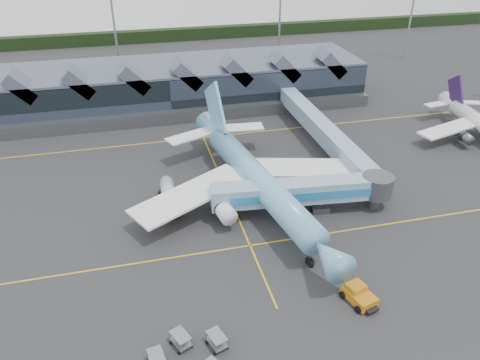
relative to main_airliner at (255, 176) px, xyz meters
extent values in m
plane|color=#252527|center=(-3.66, -2.96, -4.33)|extent=(260.00, 260.00, 0.00)
cube|color=gold|center=(-3.66, -10.96, -4.33)|extent=(120.00, 0.25, 0.01)
cube|color=gold|center=(-3.66, 25.04, -4.33)|extent=(120.00, 0.25, 0.01)
cube|color=gold|center=(-3.66, 7.04, -4.33)|extent=(0.25, 60.00, 0.01)
cube|color=black|center=(-3.66, 107.04, -2.33)|extent=(260.00, 4.00, 4.00)
cube|color=black|center=(-8.66, 45.04, 0.17)|extent=(90.00, 20.00, 9.00)
cube|color=#4F5869|center=(-8.66, 45.04, 4.87)|extent=(90.00, 20.00, 0.60)
cube|color=#55575C|center=(-8.66, 34.04, -3.03)|extent=(90.00, 2.50, 2.60)
cube|color=#4F5869|center=(-37.66, 38.04, 4.97)|extent=(6.43, 6.00, 6.43)
cube|color=#4F5869|center=(-26.66, 38.04, 4.97)|extent=(6.43, 6.00, 6.43)
cube|color=#4F5869|center=(-15.66, 38.04, 4.97)|extent=(6.43, 6.00, 6.43)
cube|color=#4F5869|center=(-4.66, 38.04, 4.97)|extent=(6.43, 6.00, 6.43)
cube|color=#4F5869|center=(6.34, 38.04, 4.97)|extent=(6.43, 6.00, 6.43)
cube|color=#4F5869|center=(17.34, 38.04, 4.97)|extent=(6.43, 6.00, 6.43)
cube|color=#4F5869|center=(28.34, 38.04, 4.97)|extent=(6.43, 6.00, 6.43)
cylinder|color=gray|center=(-18.66, 69.04, 6.67)|extent=(0.56, 0.56, 22.00)
cylinder|color=gray|center=(26.34, 69.04, 6.67)|extent=(0.56, 0.56, 22.00)
cylinder|color=gray|center=(66.34, 67.04, 6.67)|extent=(0.56, 0.56, 22.00)
cylinder|color=#669AD0|center=(0.24, -1.47, 0.02)|extent=(9.18, 32.89, 4.03)
cone|color=#669AD0|center=(3.29, -20.36, 0.02)|extent=(4.87, 6.17, 4.03)
cube|color=black|center=(3.40, -21.05, 0.86)|extent=(1.57, 0.58, 0.48)
cone|color=#669AD0|center=(-2.96, 18.33, 0.32)|extent=(5.17, 8.01, 4.03)
cube|color=white|center=(-10.16, -1.78, -0.69)|extent=(19.07, 13.76, 1.33)
cube|color=white|center=(10.20, 1.51, -0.69)|extent=(19.03, 8.81, 1.33)
cylinder|color=white|center=(-6.17, -4.87, -1.70)|extent=(3.36, 5.93, 2.50)
cylinder|color=white|center=(7.39, -2.68, -1.70)|extent=(3.36, 5.93, 2.50)
cube|color=#669AD0|center=(-2.66, 16.49, 4.52)|extent=(2.12, 10.26, 11.11)
cube|color=white|center=(-7.64, 16.16, 0.32)|extent=(9.01, 6.31, 0.27)
cube|color=white|center=(2.16, 17.74, 0.32)|extent=(8.64, 3.96, 0.27)
cylinder|color=#55575C|center=(2.69, -16.68, -3.16)|extent=(0.30, 0.30, 2.33)
cylinder|color=#55575C|center=(-3.37, -0.64, -3.16)|extent=(0.30, 0.30, 2.33)
cylinder|color=#55575C|center=(3.40, 0.45, -3.16)|extent=(0.30, 0.30, 2.33)
cylinder|color=black|center=(2.69, -16.68, -3.91)|extent=(0.71, 1.55, 1.49)
cone|color=white|center=(50.38, 22.78, -0.86)|extent=(3.45, 5.07, 3.00)
cube|color=white|center=(42.24, 11.55, -1.62)|extent=(13.05, 6.52, 1.00)
cylinder|color=#55575C|center=(44.34, 8.88, -2.37)|extent=(2.20, 3.77, 1.86)
cube|color=#2E1747|center=(50.27, 21.58, 1.91)|extent=(1.10, 6.76, 7.32)
cube|color=white|center=(46.93, 22.21, -0.86)|extent=(5.97, 2.93, 0.25)
cube|color=white|center=(53.67, 21.56, -0.86)|extent=(6.10, 3.89, 0.25)
cylinder|color=#55575C|center=(46.69, 11.07, -3.46)|extent=(0.28, 0.28, 1.74)
cube|color=#7FA7D3|center=(5.59, -4.92, -0.59)|extent=(21.73, 5.49, 3.12)
cube|color=teal|center=(5.41, -6.58, -0.59)|extent=(21.40, 2.41, 1.29)
cube|color=#7FA7D3|center=(-6.17, -3.67, -0.59)|extent=(3.15, 3.72, 3.23)
cylinder|color=#55575C|center=(8.80, -5.26, -2.46)|extent=(0.75, 0.75, 3.74)
cube|color=#55575C|center=(8.80, -5.26, -3.85)|extent=(2.79, 2.41, 0.97)
cylinder|color=black|center=(7.73, -5.15, -3.95)|extent=(0.53, 1.01, 0.97)
cylinder|color=black|center=(9.87, -5.38, -3.95)|extent=(0.53, 1.01, 0.97)
cylinder|color=#55575C|center=(17.35, -6.18, -0.59)|extent=(4.73, 4.73, 3.23)
cylinder|color=#55575C|center=(17.35, -6.18, -2.46)|extent=(1.94, 1.94, 3.74)
cube|color=black|center=(-13.15, 1.61, -3.62)|extent=(2.47, 8.58, 0.47)
cube|color=#BF7312|center=(-13.22, -1.61, -2.63)|extent=(2.32, 2.14, 2.08)
cube|color=black|center=(-13.24, -2.37, -2.15)|extent=(2.09, 0.19, 0.95)
cylinder|color=silver|center=(-13.12, 2.75, -2.34)|extent=(2.31, 5.54, 2.18)
sphere|color=silver|center=(-13.05, 5.49, -2.34)|extent=(2.08, 2.08, 2.08)
sphere|color=silver|center=(-13.18, 0.00, -2.34)|extent=(2.08, 2.08, 2.08)
cylinder|color=black|center=(-14.40, -1.20, -3.86)|extent=(0.35, 0.95, 0.95)
cylinder|color=black|center=(-12.03, -1.26, -3.86)|extent=(0.35, 0.95, 0.95)
cylinder|color=black|center=(-14.32, 2.11, -3.86)|extent=(0.35, 0.95, 0.95)
cylinder|color=black|center=(-11.95, 2.06, -3.86)|extent=(0.35, 0.95, 0.95)
cylinder|color=black|center=(-14.26, 4.48, -3.86)|extent=(0.35, 0.95, 0.95)
cylinder|color=black|center=(-11.89, 4.42, -3.86)|extent=(0.35, 0.95, 0.95)
cube|color=#BF7312|center=(5.89, -24.08, -3.56)|extent=(3.41, 4.49, 1.11)
cube|color=#BF7312|center=(5.72, -23.44, -2.72)|extent=(2.40, 2.24, 0.78)
cube|color=black|center=(6.45, -26.11, -3.83)|extent=(1.73, 1.27, 0.33)
cylinder|color=black|center=(5.02, -25.70, -3.89)|extent=(0.56, 0.94, 0.89)
cylinder|color=black|center=(7.48, -25.02, -3.89)|extent=(0.56, 0.94, 0.89)
cylinder|color=black|center=(4.31, -23.14, -3.89)|extent=(0.56, 0.94, 0.89)
cylinder|color=black|center=(6.77, -22.46, -3.89)|extent=(0.56, 0.94, 0.89)
cube|color=gray|center=(-15.06, -25.50, -3.76)|extent=(2.27, 2.69, 0.16)
cube|color=gray|center=(-15.06, -25.50, -2.76)|extent=(2.27, 2.69, 0.08)
cylinder|color=black|center=(-14.69, -24.42, -4.14)|extent=(0.27, 0.39, 0.38)
cube|color=gray|center=(-11.43, -26.49, -3.76)|extent=(2.11, 2.64, 0.16)
cube|color=gray|center=(-11.43, -26.49, -2.76)|extent=(2.11, 2.64, 0.08)
cylinder|color=black|center=(-10.95, -25.45, -4.14)|extent=(0.24, 0.40, 0.38)
cube|color=gray|center=(-17.71, -27.48, -2.76)|extent=(1.83, 2.51, 0.08)
cylinder|color=black|center=(-17.08, -26.52, -4.14)|extent=(0.19, 0.39, 0.38)
camera|label=1|loc=(-17.24, -59.72, 35.27)|focal=35.00mm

